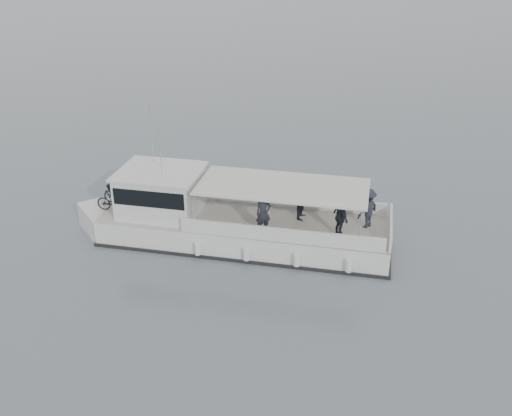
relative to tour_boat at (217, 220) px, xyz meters
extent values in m
plane|color=slate|center=(-3.52, 2.36, -0.94)|extent=(1400.00, 1400.00, 0.00)
cube|color=white|center=(1.12, -0.41, -0.49)|extent=(12.34, 7.09, 1.30)
cube|color=white|center=(-4.50, 1.64, -0.49)|extent=(3.05, 3.05, 1.30)
cube|color=beige|center=(1.12, -0.41, 0.16)|extent=(12.34, 7.09, 0.06)
cube|color=black|center=(1.12, -0.41, -0.89)|extent=(12.57, 7.27, 0.18)
cube|color=white|center=(3.34, 0.42, 0.46)|extent=(7.54, 2.82, 0.60)
cube|color=white|center=(2.28, -2.47, 0.46)|extent=(7.54, 2.82, 0.60)
cube|color=white|center=(6.70, -2.44, 0.46)|extent=(1.18, 3.04, 0.60)
cube|color=white|center=(-2.25, 0.82, 1.05)|extent=(3.92, 3.62, 1.80)
cube|color=black|center=(-3.71, 1.35, 1.20)|extent=(1.38, 2.54, 1.16)
cube|color=black|center=(-2.25, 0.82, 1.35)|extent=(3.75, 3.59, 0.70)
cube|color=white|center=(-2.25, 0.82, 2.00)|extent=(4.18, 3.88, 0.10)
cube|color=silver|center=(2.62, -0.96, 1.80)|extent=(7.40, 5.13, 0.08)
cylinder|color=silver|center=(-0.86, -1.18, 0.98)|extent=(0.08, 0.08, 1.65)
cylinder|color=silver|center=(0.10, 1.45, 0.98)|extent=(0.08, 0.08, 1.65)
cylinder|color=silver|center=(5.15, -3.36, 0.98)|extent=(0.08, 0.08, 1.65)
cylinder|color=silver|center=(6.10, -0.73, 0.98)|extent=(0.08, 0.08, 1.65)
cylinder|color=silver|center=(-2.51, 1.87, 3.30)|extent=(0.04, 0.04, 2.59)
cylinder|color=silver|center=(-2.12, 0.02, 3.10)|extent=(0.04, 0.04, 2.20)
cylinder|color=white|center=(-0.88, -1.55, -0.44)|extent=(0.31, 0.31, 0.50)
cylinder|color=white|center=(0.99, -2.23, -0.44)|extent=(0.31, 0.31, 0.50)
cylinder|color=white|center=(2.87, -2.91, -0.44)|extent=(0.31, 0.31, 0.50)
cylinder|color=white|center=(4.74, -3.60, -0.44)|extent=(0.31, 0.31, 0.50)
imported|color=black|center=(-3.99, 1.87, 0.61)|extent=(1.81, 1.15, 0.90)
imported|color=black|center=(-4.27, 1.12, 0.63)|extent=(1.63, 0.96, 0.95)
imported|color=#252832|center=(1.75, -1.60, 0.99)|extent=(0.68, 0.51, 1.68)
imported|color=#252832|center=(3.61, -0.57, 0.99)|extent=(0.96, 1.02, 1.68)
imported|color=#252832|center=(4.67, -2.34, 0.99)|extent=(0.64, 1.05, 1.68)
imported|color=#252832|center=(5.95, -1.74, 0.99)|extent=(1.25, 1.12, 1.68)
camera|label=1|loc=(-1.22, -21.38, 10.97)|focal=40.00mm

